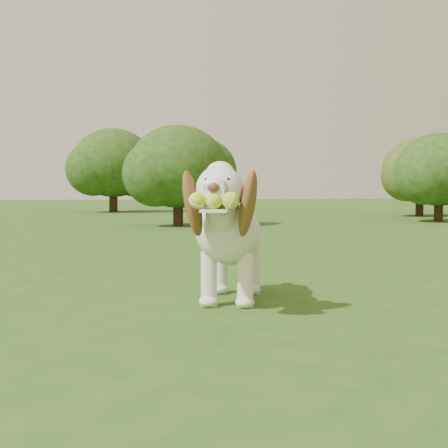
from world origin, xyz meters
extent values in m
plane|color=#284E16|center=(0.00, 0.00, 0.00)|extent=(80.00, 80.00, 0.00)
ellipsoid|color=white|center=(0.16, 0.42, 0.33)|extent=(0.49, 0.64, 0.30)
ellipsoid|color=white|center=(0.08, 0.21, 0.36)|extent=(0.38, 0.38, 0.29)
ellipsoid|color=white|center=(0.24, 0.60, 0.32)|extent=(0.35, 0.35, 0.27)
cylinder|color=white|center=(0.04, 0.11, 0.44)|extent=(0.23, 0.27, 0.23)
sphere|color=white|center=(0.00, 0.00, 0.55)|extent=(0.27, 0.27, 0.21)
sphere|color=white|center=(0.01, 0.02, 0.61)|extent=(0.18, 0.18, 0.14)
cube|color=white|center=(-0.04, -0.10, 0.55)|extent=(0.13, 0.14, 0.06)
ellipsoid|color=#592D28|center=(-0.07, -0.16, 0.56)|extent=(0.06, 0.05, 0.04)
cube|color=white|center=(-0.05, -0.12, 0.47)|extent=(0.15, 0.16, 0.01)
ellipsoid|color=brown|center=(-0.11, 0.06, 0.49)|extent=(0.18, 0.19, 0.32)
ellipsoid|color=brown|center=(0.12, -0.03, 0.49)|extent=(0.15, 0.22, 0.32)
cylinder|color=white|center=(0.28, 0.71, 0.36)|extent=(0.10, 0.16, 0.11)
cylinder|color=white|center=(0.01, 0.26, 0.13)|extent=(0.10, 0.10, 0.26)
cylinder|color=white|center=(0.17, 0.20, 0.13)|extent=(0.10, 0.10, 0.26)
cylinder|color=white|center=(0.15, 0.62, 0.13)|extent=(0.10, 0.10, 0.26)
cylinder|color=white|center=(0.31, 0.55, 0.13)|extent=(0.10, 0.10, 0.26)
sphere|color=#BFCA39|center=(-0.12, -0.12, 0.51)|extent=(0.09, 0.09, 0.07)
sphere|color=#BFCA39|center=(-0.06, -0.15, 0.51)|extent=(0.09, 0.09, 0.07)
sphere|color=#BFCA39|center=(0.00, -0.17, 0.51)|extent=(0.09, 0.09, 0.07)
cylinder|color=#382314|center=(0.49, 14.08, 0.35)|extent=(0.22, 0.22, 0.71)
ellipsoid|color=#123C14|center=(0.49, 14.08, 1.30)|extent=(2.13, 2.13, 1.81)
cylinder|color=#382314|center=(5.83, 7.35, 0.26)|extent=(0.16, 0.16, 0.51)
ellipsoid|color=#123C14|center=(5.83, 7.35, 0.94)|extent=(1.54, 1.54, 1.31)
cylinder|color=#382314|center=(1.03, 7.12, 0.26)|extent=(0.16, 0.16, 0.51)
ellipsoid|color=#123C14|center=(1.03, 7.12, 0.94)|extent=(1.54, 1.54, 1.31)
cylinder|color=#382314|center=(6.85, 9.66, 0.28)|extent=(0.17, 0.17, 0.55)
ellipsoid|color=#123C14|center=(6.85, 9.66, 1.01)|extent=(1.66, 1.66, 1.41)
camera|label=1|loc=(-0.63, -2.62, 0.55)|focal=50.00mm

